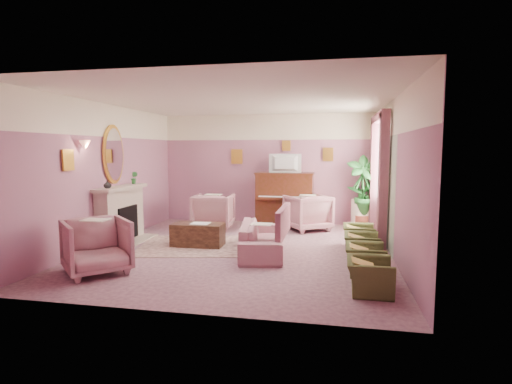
% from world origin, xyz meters
% --- Properties ---
extents(floor, '(5.50, 6.00, 0.01)m').
position_xyz_m(floor, '(0.00, 0.00, 0.00)').
color(floor, gray).
rests_on(floor, ground).
extents(ceiling, '(5.50, 6.00, 0.01)m').
position_xyz_m(ceiling, '(0.00, 0.00, 2.80)').
color(ceiling, beige).
rests_on(ceiling, wall_back).
extents(wall_back, '(5.50, 0.02, 2.80)m').
position_xyz_m(wall_back, '(0.00, 3.00, 1.40)').
color(wall_back, '#865B76').
rests_on(wall_back, floor).
extents(wall_front, '(5.50, 0.02, 2.80)m').
position_xyz_m(wall_front, '(0.00, -3.00, 1.40)').
color(wall_front, '#865B76').
rests_on(wall_front, floor).
extents(wall_left, '(0.02, 6.00, 2.80)m').
position_xyz_m(wall_left, '(-2.75, 0.00, 1.40)').
color(wall_left, '#865B76').
rests_on(wall_left, floor).
extents(wall_right, '(0.02, 6.00, 2.80)m').
position_xyz_m(wall_right, '(2.75, 0.00, 1.40)').
color(wall_right, '#865B76').
rests_on(wall_right, floor).
extents(picture_rail_band, '(5.50, 0.01, 0.65)m').
position_xyz_m(picture_rail_band, '(0.00, 2.99, 2.47)').
color(picture_rail_band, '#FCEFCD').
rests_on(picture_rail_band, wall_back).
extents(stripe_panel, '(0.01, 3.00, 2.15)m').
position_xyz_m(stripe_panel, '(2.73, 1.30, 1.07)').
color(stripe_panel, '#A1AF92').
rests_on(stripe_panel, wall_right).
extents(fireplace_surround, '(0.30, 1.40, 1.10)m').
position_xyz_m(fireplace_surround, '(-2.59, 0.20, 0.55)').
color(fireplace_surround, '#BAA591').
rests_on(fireplace_surround, floor).
extents(fireplace_inset, '(0.18, 0.72, 0.68)m').
position_xyz_m(fireplace_inset, '(-2.49, 0.20, 0.40)').
color(fireplace_inset, black).
rests_on(fireplace_inset, floor).
extents(fire_ember, '(0.06, 0.54, 0.10)m').
position_xyz_m(fire_ember, '(-2.45, 0.20, 0.22)').
color(fire_ember, '#FF642B').
rests_on(fire_ember, floor).
extents(mantel_shelf, '(0.40, 1.55, 0.07)m').
position_xyz_m(mantel_shelf, '(-2.56, 0.20, 1.12)').
color(mantel_shelf, '#BAA591').
rests_on(mantel_shelf, fireplace_surround).
extents(hearth, '(0.55, 1.50, 0.02)m').
position_xyz_m(hearth, '(-2.39, 0.20, 0.01)').
color(hearth, '#BAA591').
rests_on(hearth, floor).
extents(mirror_frame, '(0.04, 0.72, 1.20)m').
position_xyz_m(mirror_frame, '(-2.70, 0.20, 1.80)').
color(mirror_frame, gold).
rests_on(mirror_frame, wall_left).
extents(mirror_glass, '(0.01, 0.60, 1.06)m').
position_xyz_m(mirror_glass, '(-2.67, 0.20, 1.80)').
color(mirror_glass, white).
rests_on(mirror_glass, wall_left).
extents(sconce_shade, '(0.20, 0.20, 0.16)m').
position_xyz_m(sconce_shade, '(-2.62, -0.85, 1.98)').
color(sconce_shade, '#FFA17F').
rests_on(sconce_shade, wall_left).
extents(piano, '(1.40, 0.60, 1.30)m').
position_xyz_m(piano, '(0.50, 2.68, 0.65)').
color(piano, '#492111').
rests_on(piano, floor).
extents(piano_keyshelf, '(1.30, 0.12, 0.06)m').
position_xyz_m(piano_keyshelf, '(0.50, 2.33, 0.72)').
color(piano_keyshelf, '#492111').
rests_on(piano_keyshelf, piano).
extents(piano_keys, '(1.20, 0.08, 0.02)m').
position_xyz_m(piano_keys, '(0.50, 2.33, 0.76)').
color(piano_keys, white).
rests_on(piano_keys, piano).
extents(piano_top, '(1.45, 0.65, 0.04)m').
position_xyz_m(piano_top, '(0.50, 2.68, 1.31)').
color(piano_top, '#492111').
rests_on(piano_top, piano).
extents(television, '(0.80, 0.12, 0.48)m').
position_xyz_m(television, '(0.50, 2.63, 1.60)').
color(television, black).
rests_on(television, piano).
extents(print_back_left, '(0.30, 0.03, 0.38)m').
position_xyz_m(print_back_left, '(-0.80, 2.96, 1.72)').
color(print_back_left, gold).
rests_on(print_back_left, wall_back).
extents(print_back_right, '(0.26, 0.03, 0.34)m').
position_xyz_m(print_back_right, '(1.55, 2.96, 1.78)').
color(print_back_right, gold).
rests_on(print_back_right, wall_back).
extents(print_back_mid, '(0.22, 0.03, 0.26)m').
position_xyz_m(print_back_mid, '(0.50, 2.96, 2.00)').
color(print_back_mid, gold).
rests_on(print_back_mid, wall_back).
extents(print_left_wall, '(0.03, 0.28, 0.36)m').
position_xyz_m(print_left_wall, '(-2.71, -1.20, 1.72)').
color(print_left_wall, gold).
rests_on(print_left_wall, wall_left).
extents(window_blind, '(0.03, 1.40, 1.80)m').
position_xyz_m(window_blind, '(2.70, 1.55, 1.70)').
color(window_blind, '#F2E5CF').
rests_on(window_blind, wall_right).
extents(curtain_left, '(0.16, 0.34, 2.60)m').
position_xyz_m(curtain_left, '(2.62, 0.63, 1.30)').
color(curtain_left, '#8A4857').
rests_on(curtain_left, floor).
extents(curtain_right, '(0.16, 0.34, 2.60)m').
position_xyz_m(curtain_right, '(2.62, 2.47, 1.30)').
color(curtain_right, '#8A4857').
rests_on(curtain_right, floor).
extents(pelmet, '(0.16, 2.20, 0.16)m').
position_xyz_m(pelmet, '(2.62, 1.55, 2.56)').
color(pelmet, '#8A4857').
rests_on(pelmet, wall_right).
extents(mantel_plant, '(0.16, 0.16, 0.28)m').
position_xyz_m(mantel_plant, '(-2.55, 0.75, 1.29)').
color(mantel_plant, '#28782E').
rests_on(mantel_plant, mantel_shelf).
extents(mantel_vase, '(0.16, 0.16, 0.16)m').
position_xyz_m(mantel_vase, '(-2.55, -0.30, 1.23)').
color(mantel_vase, '#FCEFCD').
rests_on(mantel_vase, mantel_shelf).
extents(area_rug, '(2.81, 2.26, 0.01)m').
position_xyz_m(area_rug, '(-0.78, 0.19, 0.01)').
color(area_rug, '#A47D73').
rests_on(area_rug, floor).
extents(coffee_table, '(1.01, 0.52, 0.45)m').
position_xyz_m(coffee_table, '(-0.90, 0.14, 0.23)').
color(coffee_table, '#412919').
rests_on(coffee_table, floor).
extents(table_paper, '(0.35, 0.28, 0.01)m').
position_xyz_m(table_paper, '(-0.85, 0.14, 0.46)').
color(table_paper, white).
rests_on(table_paper, coffee_table).
extents(sofa, '(0.63, 1.89, 0.76)m').
position_xyz_m(sofa, '(0.43, -0.15, 0.38)').
color(sofa, '#BA8087').
rests_on(sofa, floor).
extents(sofa_throw, '(0.10, 1.43, 0.52)m').
position_xyz_m(sofa_throw, '(0.83, -0.15, 0.60)').
color(sofa_throw, '#8A4857').
rests_on(sofa_throw, sofa).
extents(floral_armchair_left, '(0.90, 0.90, 0.93)m').
position_xyz_m(floral_armchair_left, '(-1.11, 1.86, 0.47)').
color(floral_armchair_left, '#BA8087').
rests_on(floral_armchair_left, floor).
extents(floral_armchair_right, '(0.90, 0.90, 0.93)m').
position_xyz_m(floral_armchair_right, '(1.11, 2.16, 0.47)').
color(floral_armchair_right, '#BA8087').
rests_on(floral_armchair_right, floor).
extents(floral_armchair_front, '(0.90, 0.90, 0.93)m').
position_xyz_m(floral_armchair_front, '(-1.84, -1.82, 0.47)').
color(floral_armchair_front, '#BA8087').
rests_on(floral_armchair_front, floor).
extents(olive_chair_a, '(0.48, 0.69, 0.59)m').
position_xyz_m(olive_chair_a, '(2.20, -1.87, 0.30)').
color(olive_chair_a, '#4A5527').
rests_on(olive_chair_a, floor).
extents(olive_chair_b, '(0.48, 0.69, 0.59)m').
position_xyz_m(olive_chair_b, '(2.20, -1.05, 0.30)').
color(olive_chair_b, '#4A5527').
rests_on(olive_chair_b, floor).
extents(olive_chair_c, '(0.48, 0.69, 0.59)m').
position_xyz_m(olive_chair_c, '(2.20, -0.23, 0.30)').
color(olive_chair_c, '#4A5527').
rests_on(olive_chair_c, floor).
extents(olive_chair_d, '(0.48, 0.69, 0.59)m').
position_xyz_m(olive_chair_d, '(2.20, 0.59, 0.30)').
color(olive_chair_d, '#4A5527').
rests_on(olive_chair_d, floor).
extents(side_table, '(0.52, 0.52, 0.70)m').
position_xyz_m(side_table, '(2.39, 2.63, 0.35)').
color(side_table, '#F4E7CC').
rests_on(side_table, floor).
extents(side_plant_big, '(0.30, 0.30, 0.34)m').
position_xyz_m(side_plant_big, '(2.39, 2.63, 0.87)').
color(side_plant_big, '#28782E').
rests_on(side_plant_big, side_table).
extents(side_plant_small, '(0.16, 0.16, 0.28)m').
position_xyz_m(side_plant_small, '(2.51, 2.53, 0.84)').
color(side_plant_small, '#28782E').
rests_on(side_plant_small, side_table).
extents(palm_pot, '(0.34, 0.34, 0.34)m').
position_xyz_m(palm_pot, '(2.38, 2.50, 0.17)').
color(palm_pot, '#AA4C33').
rests_on(palm_pot, floor).
extents(palm_plant, '(0.76, 0.76, 1.44)m').
position_xyz_m(palm_plant, '(2.38, 2.50, 1.06)').
color(palm_plant, '#28782E').
rests_on(palm_plant, palm_pot).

